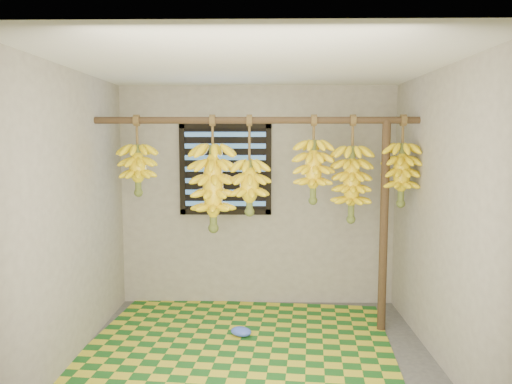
{
  "coord_description": "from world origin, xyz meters",
  "views": [
    {
      "loc": [
        0.08,
        -3.94,
        1.84
      ],
      "look_at": [
        0.0,
        0.55,
        1.35
      ],
      "focal_mm": 35.0,
      "sensor_mm": 36.0,
      "label": 1
    }
  ],
  "objects_px": {
    "woven_mat": "(240,341)",
    "banana_bunch_c": "(249,187)",
    "banana_bunch_d": "(313,171)",
    "support_post": "(384,228)",
    "banana_bunch_e": "(352,184)",
    "banana_bunch_a": "(138,170)",
    "banana_bunch_f": "(402,174)",
    "banana_bunch_b": "(213,188)",
    "plastic_bag": "(241,332)"
  },
  "relations": [
    {
      "from": "banana_bunch_f",
      "to": "banana_bunch_d",
      "type": "bearing_deg",
      "value": -180.0
    },
    {
      "from": "woven_mat",
      "to": "banana_bunch_a",
      "type": "relative_size",
      "value": 3.6
    },
    {
      "from": "banana_bunch_f",
      "to": "banana_bunch_c",
      "type": "bearing_deg",
      "value": -180.0
    },
    {
      "from": "banana_bunch_c",
      "to": "banana_bunch_f",
      "type": "bearing_deg",
      "value": 0.0
    },
    {
      "from": "banana_bunch_e",
      "to": "banana_bunch_a",
      "type": "bearing_deg",
      "value": 180.0
    },
    {
      "from": "banana_bunch_c",
      "to": "woven_mat",
      "type": "bearing_deg",
      "value": -104.66
    },
    {
      "from": "banana_bunch_c",
      "to": "banana_bunch_e",
      "type": "relative_size",
      "value": 0.93
    },
    {
      "from": "support_post",
      "to": "banana_bunch_d",
      "type": "xyz_separation_m",
      "value": [
        -0.67,
        0.0,
        0.53
      ]
    },
    {
      "from": "support_post",
      "to": "banana_bunch_b",
      "type": "height_order",
      "value": "banana_bunch_b"
    },
    {
      "from": "banana_bunch_c",
      "to": "banana_bunch_e",
      "type": "distance_m",
      "value": 0.95
    },
    {
      "from": "banana_bunch_b",
      "to": "banana_bunch_d",
      "type": "distance_m",
      "value": 0.95
    },
    {
      "from": "support_post",
      "to": "banana_bunch_e",
      "type": "bearing_deg",
      "value": 180.0
    },
    {
      "from": "support_post",
      "to": "banana_bunch_c",
      "type": "relative_size",
      "value": 2.16
    },
    {
      "from": "banana_bunch_a",
      "to": "banana_bunch_f",
      "type": "xyz_separation_m",
      "value": [
        2.46,
        0.0,
        -0.04
      ]
    },
    {
      "from": "plastic_bag",
      "to": "banana_bunch_c",
      "type": "bearing_deg",
      "value": 68.84
    },
    {
      "from": "woven_mat",
      "to": "banana_bunch_d",
      "type": "distance_m",
      "value": 1.69
    },
    {
      "from": "plastic_bag",
      "to": "banana_bunch_f",
      "type": "height_order",
      "value": "banana_bunch_f"
    },
    {
      "from": "woven_mat",
      "to": "banana_bunch_e",
      "type": "distance_m",
      "value": 1.77
    },
    {
      "from": "support_post",
      "to": "banana_bunch_e",
      "type": "xyz_separation_m",
      "value": [
        -0.31,
        0.0,
        0.41
      ]
    },
    {
      "from": "support_post",
      "to": "banana_bunch_e",
      "type": "relative_size",
      "value": 2.01
    },
    {
      "from": "banana_bunch_b",
      "to": "banana_bunch_c",
      "type": "distance_m",
      "value": 0.34
    },
    {
      "from": "banana_bunch_c",
      "to": "banana_bunch_e",
      "type": "bearing_deg",
      "value": 0.0
    },
    {
      "from": "plastic_bag",
      "to": "banana_bunch_f",
      "type": "relative_size",
      "value": 0.24
    },
    {
      "from": "banana_bunch_a",
      "to": "banana_bunch_d",
      "type": "height_order",
      "value": "same"
    },
    {
      "from": "banana_bunch_a",
      "to": "banana_bunch_c",
      "type": "xyz_separation_m",
      "value": [
        1.05,
        0.0,
        -0.16
      ]
    },
    {
      "from": "banana_bunch_b",
      "to": "banana_bunch_f",
      "type": "bearing_deg",
      "value": 0.0
    },
    {
      "from": "plastic_bag",
      "to": "banana_bunch_d",
      "type": "relative_size",
      "value": 0.25
    },
    {
      "from": "plastic_bag",
      "to": "banana_bunch_b",
      "type": "bearing_deg",
      "value": 144.47
    },
    {
      "from": "banana_bunch_b",
      "to": "banana_bunch_e",
      "type": "relative_size",
      "value": 1.09
    },
    {
      "from": "banana_bunch_d",
      "to": "support_post",
      "type": "bearing_deg",
      "value": 0.0
    },
    {
      "from": "support_post",
      "to": "banana_bunch_a",
      "type": "xyz_separation_m",
      "value": [
        -2.31,
        0.0,
        0.54
      ]
    },
    {
      "from": "woven_mat",
      "to": "banana_bunch_d",
      "type": "relative_size",
      "value": 3.29
    },
    {
      "from": "woven_mat",
      "to": "banana_bunch_c",
      "type": "distance_m",
      "value": 1.41
    },
    {
      "from": "banana_bunch_b",
      "to": "banana_bunch_f",
      "type": "height_order",
      "value": "same"
    },
    {
      "from": "banana_bunch_f",
      "to": "banana_bunch_a",
      "type": "bearing_deg",
      "value": -180.0
    },
    {
      "from": "banana_bunch_d",
      "to": "banana_bunch_e",
      "type": "distance_m",
      "value": 0.38
    },
    {
      "from": "woven_mat",
      "to": "banana_bunch_d",
      "type": "bearing_deg",
      "value": 23.5
    },
    {
      "from": "banana_bunch_a",
      "to": "banana_bunch_b",
      "type": "height_order",
      "value": "same"
    },
    {
      "from": "banana_bunch_a",
      "to": "banana_bunch_f",
      "type": "height_order",
      "value": "same"
    },
    {
      "from": "woven_mat",
      "to": "banana_bunch_a",
      "type": "xyz_separation_m",
      "value": [
        -0.97,
        0.29,
        1.54
      ]
    },
    {
      "from": "woven_mat",
      "to": "banana_bunch_f",
      "type": "xyz_separation_m",
      "value": [
        1.49,
        0.29,
        1.5
      ]
    },
    {
      "from": "plastic_bag",
      "to": "banana_bunch_d",
      "type": "distance_m",
      "value": 1.63
    },
    {
      "from": "support_post",
      "to": "banana_bunch_f",
      "type": "xyz_separation_m",
      "value": [
        0.15,
        0.0,
        0.5
      ]
    },
    {
      "from": "banana_bunch_a",
      "to": "banana_bunch_f",
      "type": "distance_m",
      "value": 2.46
    },
    {
      "from": "support_post",
      "to": "woven_mat",
      "type": "relative_size",
      "value": 0.75
    },
    {
      "from": "banana_bunch_c",
      "to": "banana_bunch_d",
      "type": "distance_m",
      "value": 0.61
    },
    {
      "from": "support_post",
      "to": "plastic_bag",
      "type": "bearing_deg",
      "value": -171.87
    },
    {
      "from": "woven_mat",
      "to": "banana_bunch_f",
      "type": "bearing_deg",
      "value": 11.07
    },
    {
      "from": "woven_mat",
      "to": "plastic_bag",
      "type": "xyz_separation_m",
      "value": [
        0.0,
        0.1,
        0.05
      ]
    },
    {
      "from": "support_post",
      "to": "banana_bunch_c",
      "type": "bearing_deg",
      "value": 180.0
    }
  ]
}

